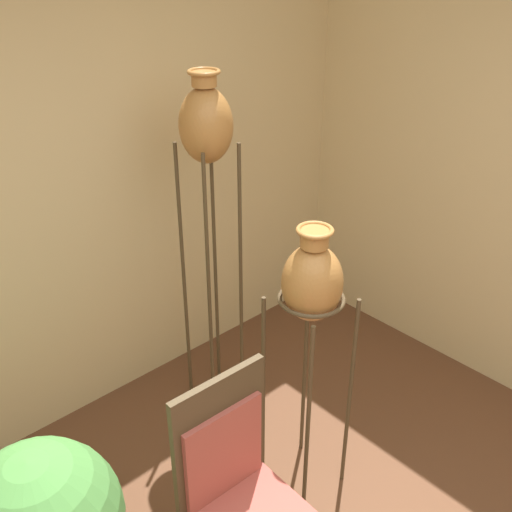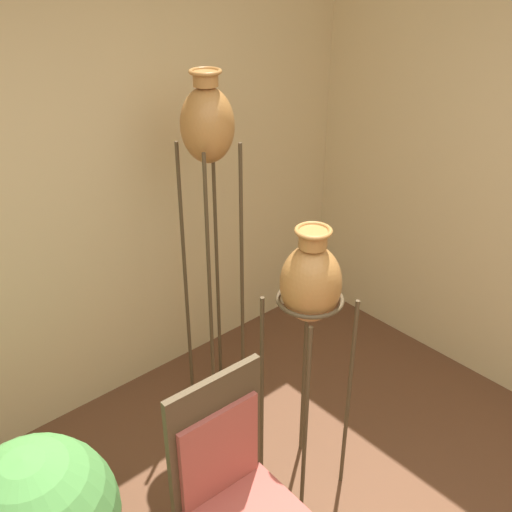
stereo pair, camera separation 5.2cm
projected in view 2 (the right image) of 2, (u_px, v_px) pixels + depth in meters
The scene contains 4 objects.
wall_back at pixel (19, 204), 2.91m from camera, with size 8.36×0.06×2.70m.
vase_stand_tall at pixel (208, 138), 2.92m from camera, with size 0.27×0.27×1.96m.
vase_stand_medium at pixel (310, 289), 2.58m from camera, with size 0.31×0.31×1.45m.
chair at pixel (239, 495), 2.34m from camera, with size 0.47×0.53×1.08m.
Camera 2 is at (-0.91, -0.56, 2.53)m, focal length 42.00 mm.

